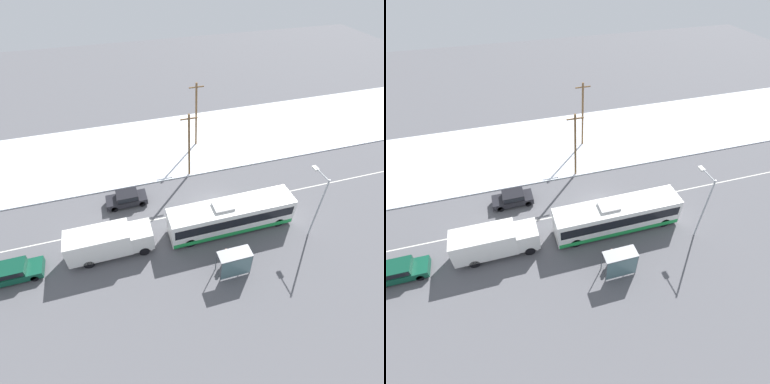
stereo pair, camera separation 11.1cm
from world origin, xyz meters
The scene contains 12 objects.
ground_plane centered at (0.00, 0.00, 0.00)m, with size 120.00×120.00×0.00m, color #56565B.
snow_lot centered at (0.00, 12.65, 0.06)m, with size 80.00×14.19×0.12m.
lane_marking_center centered at (0.00, 0.00, 0.00)m, with size 60.00×0.12×0.00m.
city_bus centered at (0.59, -2.93, 1.54)m, with size 11.74×2.57×3.15m.
box_truck centered at (-10.57, -2.78, 1.57)m, with size 7.22×2.30×2.80m.
sedan_car centered at (-8.36, 3.05, 0.78)m, with size 4.10×1.80×1.42m.
parked_car_near_truck centered at (-18.30, -3.06, 0.79)m, with size 4.45×1.80×1.44m.
pedestrian_at_stop centered at (-1.29, -6.55, 1.09)m, with size 0.64×0.29×1.78m.
bus_shelter centered at (-1.00, -7.83, 1.67)m, with size 2.70×1.20×2.40m.
streetlamp centered at (7.32, -5.41, 4.21)m, with size 0.36×2.23×6.62m.
utility_pole_roadside centered at (-0.90, 5.91, 3.99)m, with size 1.80×0.24×7.62m.
utility_pole_snowlot centered at (1.67, 11.74, 4.29)m, with size 1.80×0.24×8.21m.
Camera 2 is at (-8.13, -20.24, 21.72)m, focal length 28.00 mm.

